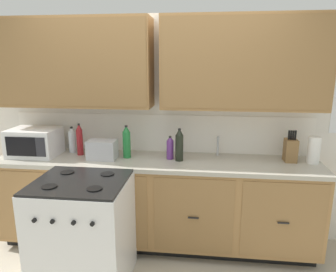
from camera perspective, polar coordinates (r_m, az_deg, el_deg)
ground_plane at (r=3.22m, az=-3.11°, el=-22.17°), size 8.00×8.00×0.00m
wall_unit at (r=3.12m, az=-1.87°, el=8.73°), size 4.38×0.40×2.35m
counter_run at (r=3.23m, az=-2.27°, el=-12.11°), size 3.21×0.64×0.94m
stove_range at (r=2.83m, az=-15.43°, el=-16.86°), size 0.76×0.68×0.95m
microwave at (r=3.45m, az=-23.54°, el=-1.04°), size 0.48×0.37×0.28m
toaster at (r=3.12m, az=-12.13°, el=-2.49°), size 0.28×0.18×0.19m
knife_block at (r=3.20m, az=21.81°, el=-2.41°), size 0.11×0.14×0.31m
sink_faucet at (r=3.20m, az=9.24°, el=-1.85°), size 0.02×0.02×0.20m
paper_towel_roll at (r=3.23m, az=25.46°, el=-2.34°), size 0.12×0.12×0.26m
bottle_dark at (r=2.98m, az=2.11°, el=-1.70°), size 0.08×0.08×0.32m
bottle_green at (r=3.11m, az=-7.70°, el=-1.12°), size 0.08×0.08×0.33m
bottle_clear at (r=3.43m, az=-17.36°, el=-0.68°), size 0.08×0.08×0.28m
bottle_violet at (r=3.05m, az=0.39°, el=-2.20°), size 0.07×0.07×0.23m
bottle_red at (r=3.30m, az=-16.09°, el=-0.67°), size 0.06×0.06×0.33m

